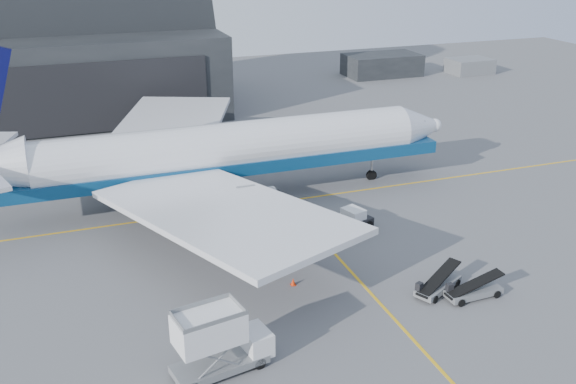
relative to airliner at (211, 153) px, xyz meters
name	(u,v)px	position (x,y,z in m)	size (l,w,h in m)	color
ground	(375,298)	(7.10, -22.62, -5.23)	(200.00, 200.00, 0.00)	#565659
taxi_lines	(313,230)	(7.10, -9.95, -5.22)	(80.00, 42.12, 0.02)	gold
hangar	(44,49)	(-14.90, 42.33, 4.31)	(50.00, 28.30, 28.00)	black
distant_bldg_a	(381,75)	(45.10, 49.38, -5.23)	(14.00, 8.00, 4.00)	black
distant_bldg_b	(469,73)	(62.10, 45.38, -5.23)	(8.00, 6.00, 2.80)	slate
airliner	(211,153)	(0.00, 0.00, 0.00)	(53.24, 51.63, 18.69)	white
catering_truck	(218,342)	(-6.16, -27.13, -3.01)	(6.70, 3.50, 4.38)	slate
pushback_tug	(349,222)	(10.24, -11.10, -4.46)	(4.96, 3.75, 2.04)	black
belt_loader_a	(438,285)	(12.06, -23.38, -4.66)	(4.77, 3.44, 1.84)	slate
belt_loader_b	(473,291)	(14.10, -25.05, -4.67)	(4.77, 1.81, 1.81)	slate
traffic_cone	(293,282)	(1.92, -18.72, -4.95)	(0.40, 0.40, 0.58)	red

